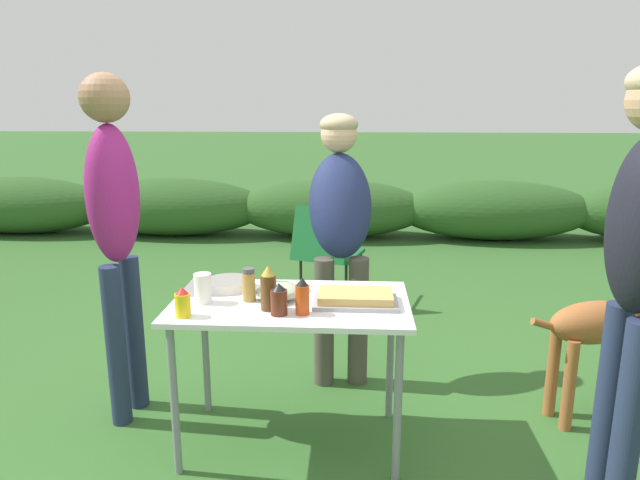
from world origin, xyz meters
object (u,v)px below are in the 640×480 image
(paper_cup_stack, at_px, (203,288))
(hot_sauce_bottle, at_px, (302,297))
(mixing_bowl, at_px, (279,291))
(beer_bottle, at_px, (268,289))
(standing_person_in_navy_coat, at_px, (340,218))
(dog, at_px, (602,330))
(standing_person_with_beanie, at_px, (115,213))
(bbq_sauce_bottle, at_px, (279,300))
(plate_stack, at_px, (229,284))
(mustard_bottle, at_px, (183,303))
(folding_table, at_px, (291,316))
(food_tray, at_px, (356,298))
(camp_chair_green_behind_table, at_px, (327,247))
(spice_jar, at_px, (249,285))

(paper_cup_stack, distance_m, hot_sauce_bottle, 0.48)
(mixing_bowl, height_order, paper_cup_stack, paper_cup_stack)
(mixing_bowl, bearing_deg, beer_bottle, -99.69)
(standing_person_in_navy_coat, bearing_deg, dog, -24.07)
(standing_person_in_navy_coat, distance_m, standing_person_with_beanie, 1.24)
(bbq_sauce_bottle, height_order, beer_bottle, beer_bottle)
(paper_cup_stack, bearing_deg, beer_bottle, -12.60)
(mixing_bowl, height_order, bbq_sauce_bottle, bbq_sauce_bottle)
(mixing_bowl, distance_m, bbq_sauce_bottle, 0.21)
(mixing_bowl, distance_m, dog, 1.68)
(hot_sauce_bottle, height_order, standing_person_with_beanie, standing_person_with_beanie)
(plate_stack, height_order, hot_sauce_bottle, hot_sauce_bottle)
(mustard_bottle, bearing_deg, standing_person_with_beanie, 136.07)
(folding_table, distance_m, bbq_sauce_bottle, 0.23)
(standing_person_in_navy_coat, xyz_separation_m, standing_person_with_beanie, (-1.11, -0.53, 0.12))
(mixing_bowl, height_order, standing_person_in_navy_coat, standing_person_in_navy_coat)
(plate_stack, relative_size, mixing_bowl, 1.11)
(folding_table, bearing_deg, food_tray, -4.69)
(food_tray, bearing_deg, bbq_sauce_bottle, -155.08)
(standing_person_in_navy_coat, relative_size, camp_chair_green_behind_table, 1.90)
(mixing_bowl, xyz_separation_m, standing_person_in_navy_coat, (0.27, 0.72, 0.21))
(beer_bottle, bearing_deg, dog, 15.03)
(bbq_sauce_bottle, bearing_deg, spice_jar, 133.88)
(beer_bottle, relative_size, spice_jar, 1.30)
(standing_person_in_navy_coat, relative_size, dog, 2.03)
(spice_jar, xyz_separation_m, standing_person_with_beanie, (-0.71, 0.22, 0.29))
(food_tray, xyz_separation_m, standing_person_in_navy_coat, (-0.09, 0.77, 0.22))
(bbq_sauce_bottle, height_order, standing_person_with_beanie, standing_person_with_beanie)
(bbq_sauce_bottle, distance_m, camp_chair_green_behind_table, 2.28)
(camp_chair_green_behind_table, bearing_deg, hot_sauce_bottle, -72.38)
(beer_bottle, distance_m, camp_chair_green_behind_table, 2.23)
(standing_person_with_beanie, distance_m, camp_chair_green_behind_table, 2.19)
(mustard_bottle, distance_m, beer_bottle, 0.37)
(paper_cup_stack, bearing_deg, food_tray, 2.06)
(food_tray, bearing_deg, dog, 15.38)
(plate_stack, bearing_deg, folding_table, -26.90)
(spice_jar, height_order, standing_person_with_beanie, standing_person_with_beanie)
(mustard_bottle, distance_m, camp_chair_green_behind_table, 2.38)
(standing_person_with_beanie, bearing_deg, hot_sauce_bottle, -102.08)
(beer_bottle, relative_size, dog, 0.26)
(beer_bottle, bearing_deg, camp_chair_green_behind_table, 85.97)
(standing_person_with_beanie, bearing_deg, folding_table, -94.07)
(beer_bottle, bearing_deg, mustard_bottle, -163.17)
(food_tray, relative_size, mixing_bowl, 1.80)
(dog, bearing_deg, camp_chair_green_behind_table, -154.71)
(spice_jar, distance_m, hot_sauce_bottle, 0.31)
(paper_cup_stack, height_order, dog, paper_cup_stack)
(plate_stack, distance_m, standing_person_in_navy_coat, 0.82)
(mixing_bowl, bearing_deg, dog, 10.35)
(plate_stack, distance_m, hot_sauce_bottle, 0.52)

